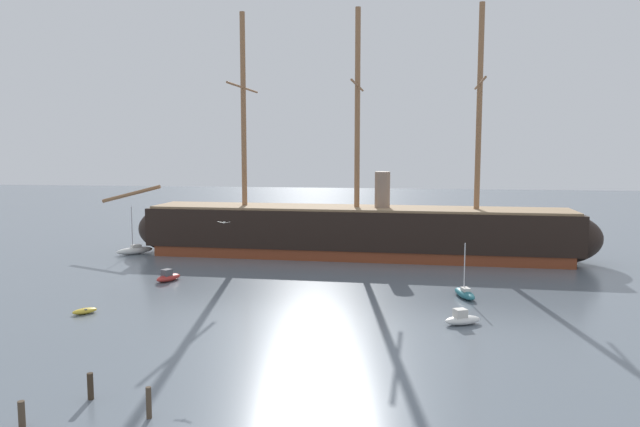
% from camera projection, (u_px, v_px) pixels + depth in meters
% --- Properties ---
extents(tall_ship, '(69.50, 14.58, 33.43)m').
position_uv_depth(tall_ship, '(357.00, 231.00, 81.23)').
color(tall_ship, brown).
rests_on(tall_ship, ground).
extents(dinghy_mid_left, '(2.15, 2.25, 0.51)m').
position_uv_depth(dinghy_mid_left, '(85.00, 311.00, 53.41)').
color(dinghy_mid_left, gold).
rests_on(dinghy_mid_left, ground).
extents(motorboat_mid_right, '(3.53, 2.62, 1.37)m').
position_uv_depth(motorboat_mid_right, '(462.00, 319.00, 50.10)').
color(motorboat_mid_right, silver).
rests_on(motorboat_mid_right, ground).
extents(motorboat_alongside_bow, '(2.62, 3.58, 1.39)m').
position_uv_depth(motorboat_alongside_bow, '(168.00, 277.00, 66.55)').
color(motorboat_alongside_bow, '#B22D28').
rests_on(motorboat_alongside_bow, ground).
extents(sailboat_alongside_stern, '(2.44, 4.41, 5.50)m').
position_uv_depth(sailboat_alongside_stern, '(465.00, 293.00, 59.14)').
color(sailboat_alongside_stern, '#236670').
rests_on(sailboat_alongside_stern, ground).
extents(sailboat_far_left, '(4.73, 4.86, 6.80)m').
position_uv_depth(sailboat_far_left, '(135.00, 250.00, 83.71)').
color(sailboat_far_left, silver).
rests_on(sailboat_far_left, ground).
extents(dinghy_distant_centre, '(2.38, 1.42, 0.53)m').
position_uv_depth(dinghy_distant_centre, '(332.00, 244.00, 90.77)').
color(dinghy_distant_centre, '#236670').
rests_on(dinghy_distant_centre, ground).
extents(mooring_piling_nearest, '(0.30, 0.30, 1.78)m').
position_uv_depth(mooring_piling_nearest, '(149.00, 403.00, 32.63)').
color(mooring_piling_nearest, '#4C3D2D').
rests_on(mooring_piling_nearest, ground).
extents(mooring_piling_left_pair, '(0.36, 0.36, 1.43)m').
position_uv_depth(mooring_piling_left_pair, '(22.00, 414.00, 31.62)').
color(mooring_piling_left_pair, '#4C3D2D').
rests_on(mooring_piling_left_pair, ground).
extents(mooring_piling_right_pair, '(0.36, 0.36, 1.61)m').
position_uv_depth(mooring_piling_right_pair, '(90.00, 386.00, 35.11)').
color(mooring_piling_right_pair, '#382B1E').
rests_on(mooring_piling_right_pair, ground).
extents(seagull_in_flight, '(1.08, 0.41, 0.13)m').
position_uv_depth(seagull_in_flight, '(224.00, 222.00, 47.07)').
color(seagull_in_flight, silver).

